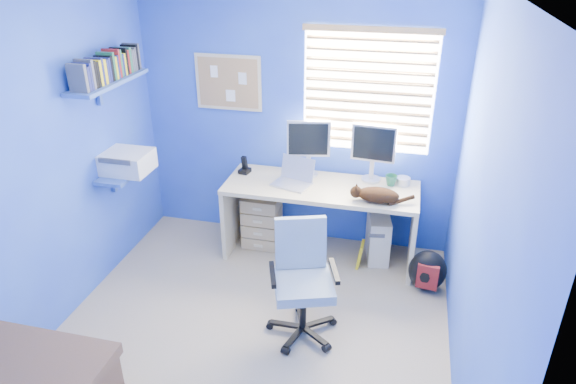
% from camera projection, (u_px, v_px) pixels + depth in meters
% --- Properties ---
extents(floor, '(3.00, 3.20, 0.00)m').
position_uv_depth(floor, '(249.00, 336.00, 3.97)').
color(floor, tan).
rests_on(floor, ground).
extents(wall_back, '(3.00, 0.01, 2.50)m').
position_uv_depth(wall_back, '(296.00, 118.00, 4.80)').
color(wall_back, blue).
rests_on(wall_back, ground).
extents(wall_front, '(3.00, 0.01, 2.50)m').
position_uv_depth(wall_front, '(116.00, 366.00, 2.02)').
color(wall_front, blue).
rests_on(wall_front, ground).
extents(wall_left, '(0.01, 3.20, 2.50)m').
position_uv_depth(wall_left, '(47.00, 170.00, 3.73)').
color(wall_left, blue).
rests_on(wall_left, ground).
extents(wall_right, '(0.01, 3.20, 2.50)m').
position_uv_depth(wall_right, '(480.00, 217.00, 3.09)').
color(wall_right, blue).
rests_on(wall_right, ground).
extents(desk, '(1.76, 0.65, 0.74)m').
position_uv_depth(desk, '(320.00, 221.00, 4.83)').
color(desk, '#C4B386').
rests_on(desk, floor).
extents(laptop, '(0.39, 0.34, 0.22)m').
position_uv_depth(laptop, '(292.00, 174.00, 4.63)').
color(laptop, silver).
rests_on(laptop, desk).
extents(monitor_left, '(0.42, 0.20, 0.54)m').
position_uv_depth(monitor_left, '(309.00, 148.00, 4.76)').
color(monitor_left, silver).
rests_on(monitor_left, desk).
extents(monitor_right, '(0.41, 0.15, 0.54)m').
position_uv_depth(monitor_right, '(373.00, 153.00, 4.66)').
color(monitor_right, silver).
rests_on(monitor_right, desk).
extents(phone, '(0.11, 0.13, 0.17)m').
position_uv_depth(phone, '(245.00, 165.00, 4.89)').
color(phone, black).
rests_on(phone, desk).
extents(mug, '(0.10, 0.09, 0.10)m').
position_uv_depth(mug, '(391.00, 180.00, 4.65)').
color(mug, '#206440').
rests_on(mug, desk).
extents(cd_spindle, '(0.13, 0.13, 0.07)m').
position_uv_depth(cd_spindle, '(403.00, 181.00, 4.67)').
color(cd_spindle, silver).
rests_on(cd_spindle, desk).
extents(cat, '(0.36, 0.20, 0.13)m').
position_uv_depth(cat, '(378.00, 195.00, 4.36)').
color(cat, black).
rests_on(cat, desk).
extents(tower_pc, '(0.26, 0.47, 0.45)m').
position_uv_depth(tower_pc, '(378.00, 236.00, 4.87)').
color(tower_pc, beige).
rests_on(tower_pc, floor).
extents(drawer_boxes, '(0.35, 0.28, 0.54)m').
position_uv_depth(drawer_boxes, '(262.00, 221.00, 5.04)').
color(drawer_boxes, tan).
rests_on(drawer_boxes, floor).
extents(yellow_book, '(0.03, 0.17, 0.24)m').
position_uv_depth(yellow_book, '(360.00, 254.00, 4.77)').
color(yellow_book, yellow).
rests_on(yellow_book, floor).
extents(backpack, '(0.35, 0.28, 0.38)m').
position_uv_depth(backpack, '(427.00, 270.00, 4.42)').
color(backpack, black).
rests_on(backpack, floor).
extents(office_chair, '(0.66, 0.66, 0.90)m').
position_uv_depth(office_chair, '(303.00, 294.00, 3.89)').
color(office_chair, black).
rests_on(office_chair, floor).
extents(window_blinds, '(1.15, 0.05, 1.10)m').
position_uv_depth(window_blinds, '(368.00, 92.00, 4.51)').
color(window_blinds, white).
rests_on(window_blinds, ground).
extents(corkboard, '(0.64, 0.02, 0.52)m').
position_uv_depth(corkboard, '(228.00, 83.00, 4.79)').
color(corkboard, '#C4B386').
rests_on(corkboard, ground).
extents(wall_shelves, '(0.42, 0.90, 1.05)m').
position_uv_depth(wall_shelves, '(116.00, 116.00, 4.27)').
color(wall_shelves, '#395BAC').
rests_on(wall_shelves, ground).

